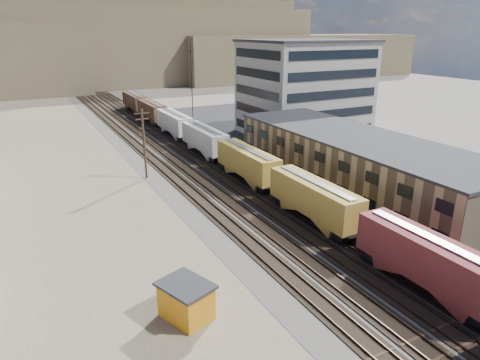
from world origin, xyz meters
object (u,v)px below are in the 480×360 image
freight_train (224,149)px  utility_pole_north (144,142)px  parked_car_blue (320,137)px  maintenance_shed (186,300)px

freight_train → utility_pole_north: utility_pole_north is taller
freight_train → parked_car_blue: bearing=14.9°
freight_train → utility_pole_north: (-12.30, 0.12, 2.50)m
utility_pole_north → maintenance_shed: utility_pole_north is taller
freight_train → parked_car_blue: freight_train is taller
freight_train → utility_pole_north: bearing=179.5°
maintenance_shed → parked_car_blue: 57.02m
freight_train → maintenance_shed: bearing=-120.0°
freight_train → utility_pole_north: 12.55m
utility_pole_north → parked_car_blue: utility_pole_north is taller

